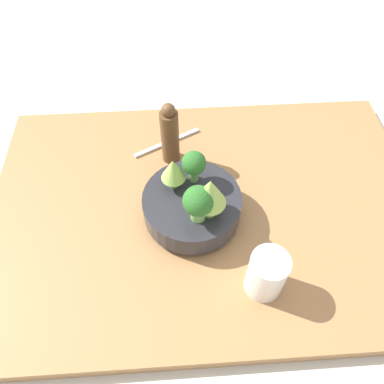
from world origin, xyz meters
TOP-DOWN VIEW (x-y plane):
  - ground_plane at (0.00, 0.00)m, footprint 6.00×6.00m
  - table at (0.00, 0.00)m, footprint 0.97×0.65m
  - bowl at (0.04, 0.03)m, footprint 0.21×0.21m
  - romanesco_piece_far at (0.01, 0.06)m, footprint 0.06×0.06m
  - broccoli_floret_front at (0.03, -0.02)m, footprint 0.05×0.05m
  - broccoli_floret_back at (0.03, 0.07)m, footprint 0.06×0.06m
  - romanesco_piece_near at (0.07, -0.01)m, footprint 0.05×0.05m
  - cup at (-0.09, 0.19)m, footprint 0.07×0.07m
  - pepper_mill at (0.08, -0.15)m, footprint 0.04×0.04m
  - fork at (0.08, -0.20)m, footprint 0.17×0.09m

SIDE VIEW (x-z plane):
  - ground_plane at x=0.00m, z-range 0.00..0.00m
  - table at x=0.00m, z-range 0.00..0.04m
  - fork at x=0.08m, z-range 0.04..0.04m
  - bowl at x=0.04m, z-range 0.04..0.11m
  - cup at x=-0.09m, z-range 0.04..0.14m
  - pepper_mill at x=0.08m, z-range 0.03..0.20m
  - romanesco_piece_near at x=0.07m, z-range 0.11..0.19m
  - broccoli_floret_front at x=0.03m, z-range 0.11..0.19m
  - broccoli_floret_back at x=0.03m, z-range 0.11..0.20m
  - romanesco_piece_far at x=0.01m, z-range 0.12..0.22m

